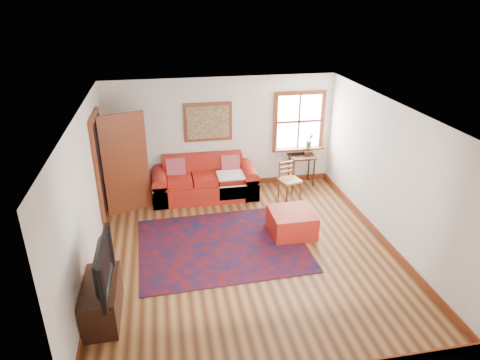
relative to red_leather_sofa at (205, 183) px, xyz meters
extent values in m
plane|color=#482713|center=(0.45, -2.31, -0.29)|extent=(5.50, 5.50, 0.00)
cube|color=silver|center=(0.45, 0.44, 0.96)|extent=(5.00, 0.04, 2.50)
cube|color=silver|center=(0.45, -5.06, 0.96)|extent=(5.00, 0.04, 2.50)
cube|color=silver|center=(-2.05, -2.31, 0.96)|extent=(0.04, 5.50, 2.50)
cube|color=silver|center=(2.95, -2.31, 0.96)|extent=(0.04, 5.50, 2.50)
cube|color=white|center=(0.45, -2.31, 2.21)|extent=(5.00, 5.50, 0.04)
cube|color=maroon|center=(0.45, 0.42, -0.23)|extent=(5.00, 0.03, 0.12)
cube|color=maroon|center=(-2.03, -2.31, -0.23)|extent=(0.03, 5.50, 0.12)
cube|color=maroon|center=(2.94, -2.31, -0.23)|extent=(0.03, 5.50, 0.12)
cube|color=white|center=(2.20, 0.42, 1.16)|extent=(1.00, 0.02, 1.20)
cube|color=maroon|center=(2.20, 0.41, 1.80)|extent=(1.18, 0.06, 0.09)
cube|color=maroon|center=(2.20, 0.41, 0.51)|extent=(1.18, 0.06, 0.09)
cube|color=maroon|center=(1.66, 0.41, 1.16)|extent=(0.09, 0.06, 1.20)
cube|color=maroon|center=(2.75, 0.41, 1.16)|extent=(0.09, 0.06, 1.20)
cube|color=maroon|center=(2.20, 0.41, 1.16)|extent=(1.00, 0.04, 0.05)
cube|color=maroon|center=(2.20, 0.34, 0.54)|extent=(1.15, 0.20, 0.04)
imported|color=#266523|center=(2.45, 0.32, 0.72)|extent=(0.18, 0.15, 0.33)
cube|color=black|center=(-2.04, -0.71, 0.73)|extent=(0.02, 0.90, 2.05)
cube|color=maroon|center=(-2.01, -1.21, 0.73)|extent=(0.06, 0.09, 2.05)
cube|color=maroon|center=(-2.01, -0.22, 0.73)|extent=(0.06, 0.09, 2.05)
cube|color=maroon|center=(-2.01, -0.71, 1.80)|extent=(0.06, 1.08, 0.09)
cube|color=maroon|center=(-1.58, -0.42, 0.73)|extent=(0.86, 0.35, 2.05)
cube|color=silver|center=(-1.58, -0.42, 0.84)|extent=(0.56, 0.22, 1.33)
cube|color=maroon|center=(0.15, 0.41, 1.26)|extent=(1.05, 0.04, 0.85)
cube|color=tan|center=(0.15, 0.38, 1.26)|extent=(0.92, 0.03, 0.72)
cube|color=#510B10|center=(0.07, -2.05, -0.28)|extent=(2.98, 2.42, 0.02)
cube|color=#AB2016|center=(0.00, -0.06, -0.10)|extent=(2.24, 0.93, 0.39)
cube|color=#AB2016|center=(0.00, 0.28, 0.34)|extent=(1.74, 0.25, 0.49)
cube|color=#AB2016|center=(-0.97, -0.06, -0.05)|extent=(0.31, 0.93, 0.49)
cube|color=#AB2016|center=(0.96, -0.06, -0.05)|extent=(0.31, 0.93, 0.49)
cube|color=#E75B20|center=(-0.60, 0.12, 0.37)|extent=(0.41, 0.20, 0.42)
cube|color=#E75B20|center=(0.59, 0.12, 0.37)|extent=(0.41, 0.20, 0.42)
cube|color=silver|center=(0.53, -0.23, 0.25)|extent=(0.57, 0.51, 0.04)
cube|color=#AB2016|center=(1.41, -1.88, -0.07)|extent=(0.79, 0.79, 0.45)
cube|color=#321910|center=(2.26, 0.20, 0.39)|extent=(0.58, 0.44, 0.04)
cylinder|color=#321910|center=(2.02, 0.02, 0.04)|extent=(0.04, 0.04, 0.66)
cylinder|color=#321910|center=(2.50, 0.02, 0.04)|extent=(0.04, 0.04, 0.66)
cylinder|color=#321910|center=(2.02, 0.38, 0.04)|extent=(0.04, 0.04, 0.66)
cylinder|color=#321910|center=(2.50, 0.38, 0.04)|extent=(0.04, 0.04, 0.66)
cube|color=tan|center=(1.78, -0.50, 0.14)|extent=(0.50, 0.49, 0.04)
cylinder|color=maroon|center=(1.66, -0.70, -0.08)|extent=(0.04, 0.04, 0.42)
cylinder|color=maroon|center=(1.99, -0.60, -0.08)|extent=(0.04, 0.04, 0.42)
cylinder|color=maroon|center=(1.57, -0.39, 0.14)|extent=(0.04, 0.04, 0.87)
cylinder|color=maroon|center=(1.90, -0.29, 0.14)|extent=(0.04, 0.04, 0.87)
cube|color=maroon|center=(1.73, -0.34, 0.38)|extent=(0.34, 0.13, 0.26)
cube|color=#321910|center=(-1.80, -3.55, -0.01)|extent=(0.46, 1.02, 0.56)
imported|color=black|center=(-1.78, -3.62, 0.60)|extent=(0.15, 1.14, 0.66)
cylinder|color=silver|center=(-1.75, -3.15, 0.36)|extent=(0.12, 0.12, 0.18)
cylinder|color=#FFA53F|center=(-1.75, -3.15, 0.33)|extent=(0.07, 0.07, 0.12)
camera|label=1|loc=(-0.80, -8.47, 3.89)|focal=32.00mm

